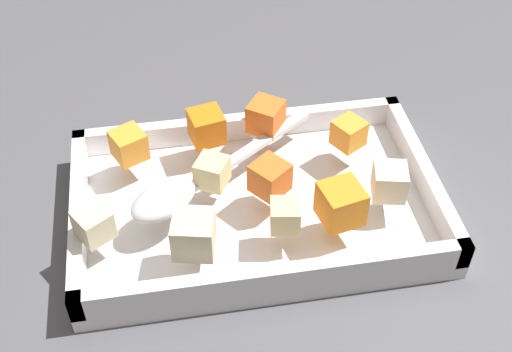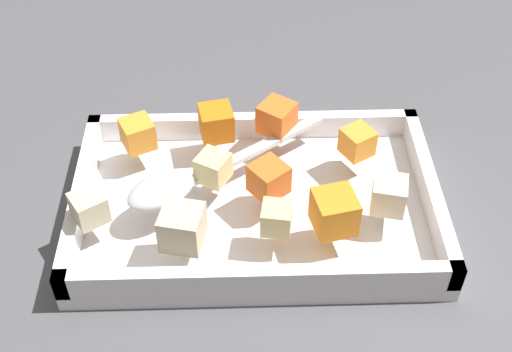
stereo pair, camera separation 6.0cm
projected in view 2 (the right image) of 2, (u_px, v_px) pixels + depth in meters
name	position (u px, v px, depth m)	size (l,w,h in m)	color
ground_plane	(249.00, 222.00, 0.63)	(4.00, 4.00, 0.00)	#4C4C51
baking_dish	(256.00, 206.00, 0.63)	(0.33, 0.21, 0.04)	silver
carrot_chunk_near_spoon	(357.00, 142.00, 0.63)	(0.03, 0.03, 0.03)	orange
carrot_chunk_corner_se	(216.00, 123.00, 0.64)	(0.03, 0.03, 0.03)	orange
carrot_chunk_center	(138.00, 134.00, 0.63)	(0.03, 0.03, 0.03)	orange
carrot_chunk_corner_sw	(269.00, 179.00, 0.59)	(0.03, 0.03, 0.03)	orange
carrot_chunk_corner_ne	(334.00, 212.00, 0.56)	(0.03, 0.03, 0.03)	orange
carrot_chunk_corner_nw	(277.00, 118.00, 0.65)	(0.03, 0.03, 0.03)	orange
potato_chunk_near_right	(277.00, 218.00, 0.56)	(0.02, 0.02, 0.02)	#E0CC89
potato_chunk_far_left	(89.00, 208.00, 0.57)	(0.03, 0.03, 0.03)	beige
potato_chunk_mid_right	(182.00, 227.00, 0.55)	(0.03, 0.03, 0.03)	beige
potato_chunk_mid_left	(389.00, 195.00, 0.58)	(0.03, 0.03, 0.03)	beige
potato_chunk_rim_edge	(213.00, 168.00, 0.60)	(0.03, 0.03, 0.03)	#E0CC89
serving_spoon	(174.00, 184.00, 0.59)	(0.19, 0.14, 0.02)	silver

